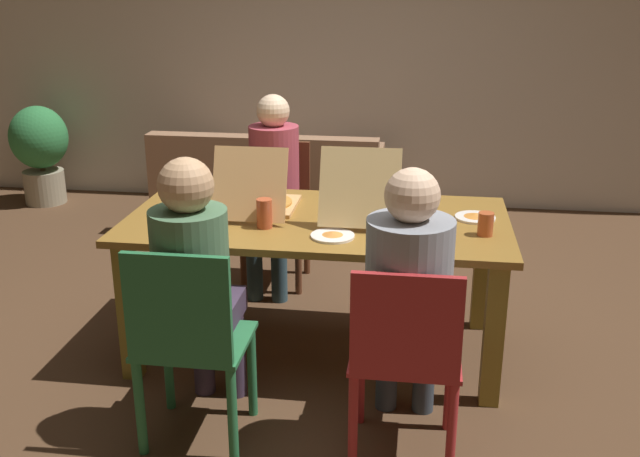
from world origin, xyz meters
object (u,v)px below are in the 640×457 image
(person_1, at_px, (273,178))
(plate_1, at_px, (475,217))
(chair_0, at_px, (405,354))
(person_0, at_px, (408,288))
(drinking_glass_0, at_px, (170,202))
(drinking_glass_2, at_px, (486,224))
(potted_plant, at_px, (40,148))
(drinking_glass_3, at_px, (434,226))
(dining_table, at_px, (317,239))
(drinking_glass_1, at_px, (264,213))
(pizza_box_0, at_px, (363,205))
(plate_0, at_px, (333,235))
(pizza_box_1, at_px, (259,200))
(chair_2, at_px, (188,339))
(person_2, at_px, (196,275))
(couch, at_px, (271,191))
(plate_2, at_px, (174,231))
(chair_1, at_px, (278,207))

(person_1, relative_size, plate_1, 6.04)
(person_1, bearing_deg, chair_0, -62.96)
(person_0, distance_m, drinking_glass_0, 1.46)
(drinking_glass_2, height_order, potted_plant, drinking_glass_2)
(person_0, height_order, person_1, person_0)
(drinking_glass_3, bearing_deg, dining_table, 159.04)
(dining_table, height_order, drinking_glass_1, drinking_glass_1)
(chair_0, height_order, pizza_box_0, pizza_box_0)
(pizza_box_0, height_order, plate_1, pizza_box_0)
(potted_plant, bearing_deg, plate_0, -42.14)
(person_0, height_order, pizza_box_1, person_0)
(chair_2, distance_m, drinking_glass_0, 1.01)
(person_0, relative_size, person_2, 0.99)
(dining_table, height_order, person_2, person_2)
(pizza_box_1, height_order, drinking_glass_2, pizza_box_1)
(person_0, relative_size, potted_plant, 1.44)
(potted_plant, bearing_deg, chair_0, -44.81)
(drinking_glass_0, xyz_separation_m, couch, (0.10, 2.06, -0.52))
(plate_0, bearing_deg, drinking_glass_1, 165.43)
(plate_0, height_order, drinking_glass_2, drinking_glass_2)
(plate_0, xyz_separation_m, potted_plant, (-2.90, 2.63, -0.27))
(plate_1, distance_m, couch, 2.47)
(chair_2, xyz_separation_m, drinking_glass_3, (0.99, 0.70, 0.31))
(dining_table, relative_size, plate_2, 8.49)
(chair_0, relative_size, person_1, 0.72)
(chair_1, xyz_separation_m, drinking_glass_1, (0.17, -1.16, 0.33))
(person_1, relative_size, drinking_glass_3, 10.44)
(chair_0, distance_m, person_2, 0.93)
(person_0, height_order, plate_2, person_0)
(chair_0, bearing_deg, chair_2, -179.11)
(chair_2, xyz_separation_m, drinking_glass_1, (0.17, 0.73, 0.32))
(plate_0, relative_size, drinking_glass_1, 1.44)
(person_1, bearing_deg, dining_table, -64.22)
(dining_table, bearing_deg, chair_0, -61.82)
(drinking_glass_3, bearing_deg, drinking_glass_0, 171.80)
(chair_2, height_order, pizza_box_1, pizza_box_1)
(chair_0, xyz_separation_m, chair_1, (-0.89, 1.87, -0.01))
(person_0, xyz_separation_m, chair_2, (-0.89, -0.15, -0.22))
(dining_table, height_order, chair_1, chair_1)
(plate_0, height_order, plate_2, plate_0)
(chair_0, distance_m, drinking_glass_1, 1.06)
(pizza_box_0, distance_m, potted_plant, 3.79)
(plate_1, distance_m, drinking_glass_1, 1.07)
(person_0, height_order, plate_1, person_0)
(drinking_glass_2, bearing_deg, dining_table, 169.60)
(pizza_box_0, xyz_separation_m, drinking_glass_1, (-0.46, -0.27, 0.02))
(plate_1, height_order, plate_2, plate_1)
(plate_2, height_order, drinking_glass_0, drinking_glass_0)
(chair_0, xyz_separation_m, plate_1, (0.31, 1.00, 0.26))
(person_0, xyz_separation_m, person_1, (-0.89, 1.60, -0.01))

